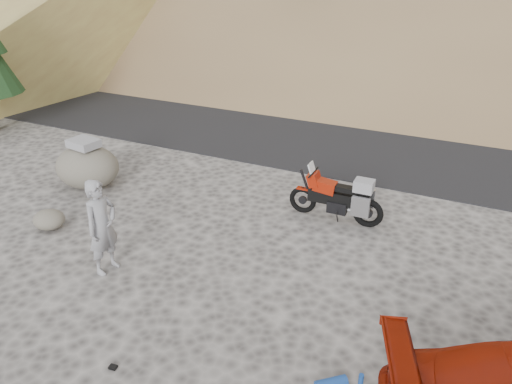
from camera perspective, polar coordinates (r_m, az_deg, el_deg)
ground at (r=8.50m, az=-2.54°, el=-12.72°), size 140.00×140.00×0.00m
road at (r=16.06m, az=12.54°, el=6.19°), size 120.00×7.00×0.05m
motorcycle at (r=10.76m, az=9.57°, el=-0.69°), size 2.09×0.60×1.24m
man at (r=9.69m, az=-16.47°, el=-8.44°), size 0.50×0.70×1.80m
boulder at (r=12.83m, az=-18.72°, el=2.79°), size 1.97×1.83×1.21m
small_rock at (r=11.33m, az=-22.58°, el=-2.92°), size 0.84×0.80×0.41m
gear_blue_mat at (r=7.21m, az=8.60°, el=-20.89°), size 0.44×0.41×0.17m
gear_bottle at (r=7.32m, az=11.90°, el=-20.28°), size 0.09×0.09×0.19m
gear_glove_b at (r=7.71m, az=-16.03°, el=-18.68°), size 0.12×0.10×0.04m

